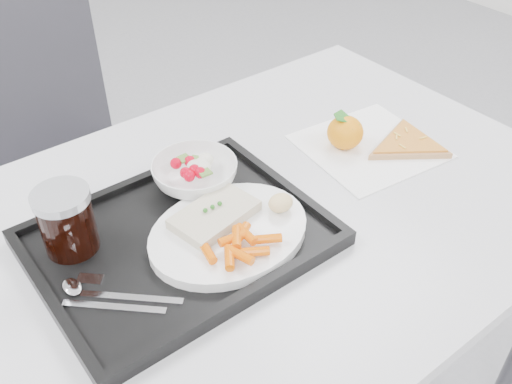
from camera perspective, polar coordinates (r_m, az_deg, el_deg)
name	(u,v)px	position (r m, az deg, el deg)	size (l,w,h in m)	color
table	(250,239)	(1.04, -0.58, -4.74)	(1.20, 0.80, 0.75)	#AAAAAC
chair	(56,155)	(1.58, -19.33, 3.47)	(0.46, 0.46, 0.93)	#333239
tray	(180,240)	(0.94, -7.63, -4.73)	(0.45, 0.35, 0.03)	black
dinner_plate	(229,233)	(0.92, -2.74, -4.09)	(0.27, 0.27, 0.02)	white
fish_fillet	(215,215)	(0.92, -4.16, -2.26)	(0.15, 0.11, 0.03)	beige
bread_roll	(281,203)	(0.94, 2.48, -1.08)	(0.05, 0.05, 0.03)	tan
salad_bowl	(195,174)	(1.02, -6.14, 1.80)	(0.15, 0.15, 0.05)	white
cola_glass	(66,220)	(0.92, -18.42, -2.65)	(0.09, 0.09, 0.11)	black
cutlery	(103,295)	(0.86, -15.04, -9.91)	(0.14, 0.15, 0.01)	silver
napkin	(369,146)	(1.17, 11.23, 4.49)	(0.27, 0.27, 0.00)	white
tangerine	(345,132)	(1.14, 8.91, 5.92)	(0.09, 0.09, 0.07)	orange
pizza_slice	(408,144)	(1.18, 14.93, 4.70)	(0.22, 0.22, 0.02)	tan
carrot_pile	(240,244)	(0.87, -1.64, -5.24)	(0.12, 0.09, 0.02)	#E45C04
salad_contents	(197,167)	(1.02, -5.95, 2.55)	(0.08, 0.08, 0.02)	#BD0117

